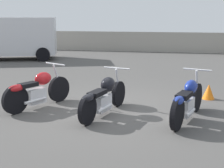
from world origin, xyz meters
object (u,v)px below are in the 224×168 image
motorcycle_slot_0 (37,90)px  motorcycle_slot_2 (188,101)px  traffic_cone_near (209,92)px  parked_van (4,36)px  motorcycle_slot_1 (104,96)px

motorcycle_slot_0 → motorcycle_slot_2: bearing=22.3°
motorcycle_slot_2 → traffic_cone_near: size_ratio=5.02×
traffic_cone_near → parked_van: bearing=147.7°
traffic_cone_near → motorcycle_slot_2: bearing=-108.1°
motorcycle_slot_0 → traffic_cone_near: (4.25, 1.70, -0.24)m
motorcycle_slot_2 → parked_van: 12.13m
motorcycle_slot_2 → motorcycle_slot_1: bearing=-162.8°
motorcycle_slot_1 → motorcycle_slot_2: (1.88, -0.02, 0.01)m
motorcycle_slot_0 → parked_van: 9.54m
motorcycle_slot_1 → motorcycle_slot_2: 1.88m
motorcycle_slot_1 → traffic_cone_near: 3.18m
motorcycle_slot_0 → traffic_cone_near: motorcycle_slot_0 is taller
motorcycle_slot_1 → motorcycle_slot_2: bearing=13.7°
motorcycle_slot_0 → motorcycle_slot_2: (3.62, -0.25, -0.00)m
motorcycle_slot_2 → parked_van: parked_van is taller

